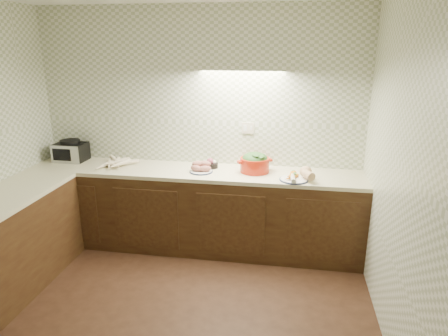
% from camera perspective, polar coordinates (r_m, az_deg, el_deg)
% --- Properties ---
extents(room, '(3.60, 3.60, 2.60)m').
position_cam_1_polar(room, '(2.73, -12.24, 4.88)').
color(room, black).
rests_on(room, ground).
extents(counter, '(3.60, 3.60, 0.90)m').
position_cam_1_polar(counter, '(3.98, -16.83, -9.54)').
color(counter, black).
rests_on(counter, ground).
extents(toaster_oven, '(0.35, 0.28, 0.24)m').
position_cam_1_polar(toaster_oven, '(4.94, -21.04, 2.28)').
color(toaster_oven, black).
rests_on(toaster_oven, counter).
extents(parsnip_pile, '(0.45, 0.46, 0.09)m').
position_cam_1_polar(parsnip_pile, '(4.56, -14.38, 0.75)').
color(parsnip_pile, '#F2E5C1').
rests_on(parsnip_pile, counter).
extents(sweet_potato_plate, '(0.25, 0.25, 0.11)m').
position_cam_1_polar(sweet_potato_plate, '(4.22, -3.29, 0.01)').
color(sweet_potato_plate, '#192244').
rests_on(sweet_potato_plate, counter).
extents(onion_bowl, '(0.14, 0.14, 0.11)m').
position_cam_1_polar(onion_bowl, '(4.36, -1.83, 0.56)').
color(onion_bowl, black).
rests_on(onion_bowl, counter).
extents(dutch_oven, '(0.41, 0.41, 0.21)m').
position_cam_1_polar(dutch_oven, '(4.21, 4.42, 0.80)').
color(dutch_oven, '#AF200D').
rests_on(dutch_oven, counter).
extents(veg_plate, '(0.36, 0.36, 0.13)m').
position_cam_1_polar(veg_plate, '(4.05, 10.72, -0.96)').
color(veg_plate, '#192244').
rests_on(veg_plate, counter).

